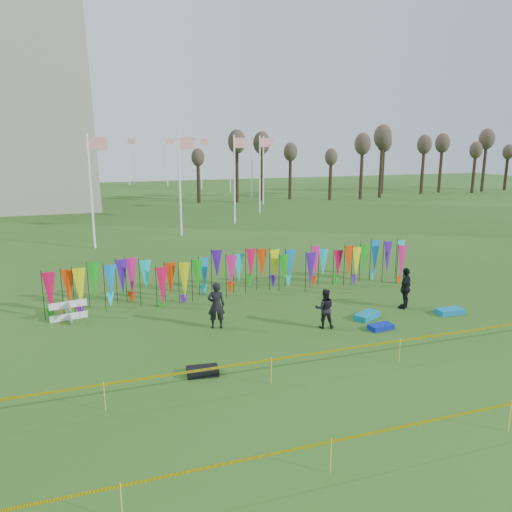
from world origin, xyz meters
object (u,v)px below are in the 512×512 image
object	(u,v)px
box_kite	(69,311)
kite_bag_teal	(450,311)
person_left	(216,305)
kite_bag_turquoise	(367,316)
person_mid	(325,308)
kite_bag_black	(203,371)
kite_bag_blue	(381,327)
person_right	(405,288)

from	to	relation	value
box_kite	kite_bag_teal	size ratio (longest dim) A/B	0.72
kite_bag_teal	person_left	bearing A→B (deg)	170.59
kite_bag_turquoise	person_mid	bearing A→B (deg)	-170.41
person_left	kite_bag_black	distance (m)	4.30
person_mid	kite_bag_teal	xyz separation A→B (m)	(6.05, -0.31, -0.71)
box_kite	kite_bag_teal	xyz separation A→B (m)	(16.05, -4.56, -0.32)
box_kite	person_left	distance (m)	6.47
box_kite	person_left	bearing A→B (deg)	-26.35
kite_bag_black	person_mid	bearing A→B (deg)	24.16
box_kite	kite_bag_turquoise	bearing A→B (deg)	-17.56
person_mid	person_left	bearing A→B (deg)	0.54
kite_bag_blue	kite_bag_black	bearing A→B (deg)	-168.20
box_kite	person_right	distance (m)	14.95
box_kite	person_mid	bearing A→B (deg)	-23.07
box_kite	person_mid	xyz separation A→B (m)	(9.99, -4.26, 0.39)
kite_bag_blue	kite_bag_black	world-z (taller)	kite_bag_black
kite_bag_blue	kite_bag_teal	distance (m)	3.99
person_left	kite_bag_black	size ratio (longest dim) A/B	1.88
box_kite	person_mid	world-z (taller)	person_mid
kite_bag_turquoise	kite_bag_teal	world-z (taller)	kite_bag_turquoise
person_right	person_left	bearing A→B (deg)	-39.07
box_kite	person_right	bearing A→B (deg)	-12.51
kite_bag_turquoise	person_right	bearing A→B (deg)	15.30
box_kite	kite_bag_blue	xyz separation A→B (m)	(12.11, -5.18, -0.33)
box_kite	kite_bag_turquoise	distance (m)	12.85
person_left	kite_bag_teal	bearing A→B (deg)	-179.91
person_mid	box_kite	bearing A→B (deg)	-4.24
person_left	kite_bag_blue	distance (m)	6.79
kite_bag_turquoise	kite_bag_teal	bearing A→B (deg)	-10.28
person_left	kite_bag_turquoise	size ratio (longest dim) A/B	1.58
person_left	person_right	distance (m)	8.81
kite_bag_blue	kite_bag_teal	size ratio (longest dim) A/B	0.82
person_right	box_kite	bearing A→B (deg)	-49.16
box_kite	kite_bag_turquoise	size ratio (longest dim) A/B	0.71
person_mid	kite_bag_black	xyz separation A→B (m)	(-5.70, -2.56, -0.71)
person_left	kite_bag_teal	distance (m)	10.44
person_mid	kite_bag_blue	size ratio (longest dim) A/B	1.66
kite_bag_blue	kite_bag_teal	bearing A→B (deg)	8.88
box_kite	kite_bag_black	size ratio (longest dim) A/B	0.84
kite_bag_blue	kite_bag_black	distance (m)	7.98
person_mid	kite_bag_black	distance (m)	6.28
person_mid	kite_bag_turquoise	world-z (taller)	person_mid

